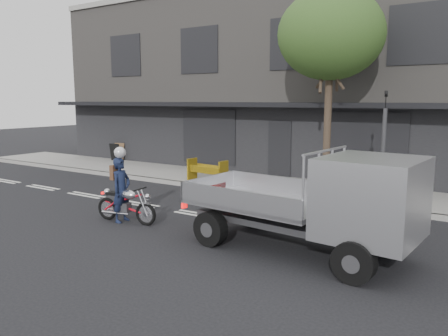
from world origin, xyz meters
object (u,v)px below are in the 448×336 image
sandwich_board (115,152)px  motorcycle (126,204)px  flatbed_ute (348,200)px  rider (121,190)px  traffic_light_pole (383,155)px  street_tree (331,35)px  construction_barrier (204,171)px

sandwich_board → motorcycle: bearing=-54.7°
flatbed_ute → sandwich_board: flatbed_ute is taller
flatbed_ute → sandwich_board: 15.95m
rider → sandwich_board: rider is taller
traffic_light_pole → rider: bearing=-137.9°
traffic_light_pole → street_tree: bearing=157.0°
traffic_light_pole → rider: traffic_light_pole is taller
street_tree → sandwich_board: size_ratio=7.63×
sandwich_board → street_tree: bearing=-20.7°
street_tree → construction_barrier: 6.54m
traffic_light_pole → motorcycle: (-5.40, -5.02, -1.15)m
traffic_light_pole → construction_barrier: size_ratio=2.24×
street_tree → sandwich_board: 12.75m
flatbed_ute → sandwich_board: (-14.18, 7.26, -0.71)m
rider → flatbed_ute: flatbed_ute is taller
street_tree → construction_barrier: size_ratio=4.31×
rider → sandwich_board: 11.13m
motorcycle → construction_barrier: construction_barrier is taller
construction_barrier → rider: bearing=-79.5°
motorcycle → flatbed_ute: (5.84, 0.27, 0.80)m
traffic_light_pole → motorcycle: 7.46m
flatbed_ute → construction_barrier: 8.53m
rider → construction_barrier: size_ratio=1.11×
construction_barrier → sandwich_board: size_ratio=1.77×
street_tree → traffic_light_pole: 4.23m
traffic_light_pole → sandwich_board: (-13.74, 2.51, -1.06)m
rider → flatbed_ute: bearing=-94.0°
street_tree → traffic_light_pole: bearing=-23.0°
motorcycle → rider: size_ratio=1.10×
construction_barrier → street_tree: bearing=8.8°
traffic_light_pole → sandwich_board: 14.01m
traffic_light_pole → motorcycle: traffic_light_pole is taller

